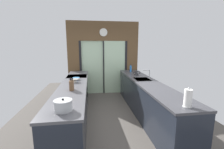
{
  "coord_description": "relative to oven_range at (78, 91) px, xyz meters",
  "views": [
    {
      "loc": [
        -0.51,
        -3.35,
        1.8
      ],
      "look_at": [
        0.1,
        0.86,
        1.01
      ],
      "focal_mm": 24.4,
      "sensor_mm": 36.0,
      "label": 1
    }
  ],
  "objects": [
    {
      "name": "knife_block",
      "position": [
        0.02,
        -1.52,
        0.57
      ],
      "size": [
        0.08,
        0.14,
        0.26
      ],
      "color": "brown",
      "rests_on": "left_counter_run"
    },
    {
      "name": "mixing_bowl_far",
      "position": [
        0.02,
        -0.55,
        0.5
      ],
      "size": [
        0.2,
        0.2,
        0.06
      ],
      "color": "teal",
      "rests_on": "left_counter_run"
    },
    {
      "name": "sink_faucet",
      "position": [
        1.96,
        -0.7,
        0.64
      ],
      "size": [
        0.19,
        0.02,
        0.26
      ],
      "color": "#B7BABC",
      "rests_on": "right_counter_run"
    },
    {
      "name": "mixing_bowl_near",
      "position": [
        0.02,
        -0.83,
        0.51
      ],
      "size": [
        0.2,
        0.2,
        0.09
      ],
      "color": "gray",
      "rests_on": "left_counter_run"
    },
    {
      "name": "oven_range",
      "position": [
        0.0,
        0.0,
        0.0
      ],
      "size": [
        0.6,
        0.6,
        0.92
      ],
      "color": "black",
      "rests_on": "ground_plane"
    },
    {
      "name": "right_counter_run",
      "position": [
        1.82,
        -0.95,
        0.01
      ],
      "size": [
        0.62,
        3.8,
        0.92
      ],
      "color": "#1E232D",
      "rests_on": "ground_plane"
    },
    {
      "name": "soap_bottle",
      "position": [
        1.8,
        0.51,
        0.58
      ],
      "size": [
        0.07,
        0.07,
        0.26
      ],
      "color": "#286BB7",
      "rests_on": "right_counter_run"
    },
    {
      "name": "left_counter_run",
      "position": [
        -0.0,
        -1.12,
        0.01
      ],
      "size": [
        0.62,
        3.8,
        0.92
      ],
      "color": "#1E232D",
      "rests_on": "ground_plane"
    },
    {
      "name": "kettle",
      "position": [
        1.8,
        -0.14,
        0.54
      ],
      "size": [
        0.23,
        0.15,
        0.18
      ],
      "color": "black",
      "rests_on": "right_counter_run"
    },
    {
      "name": "stock_pot",
      "position": [
        0.02,
        -2.54,
        0.54
      ],
      "size": [
        0.25,
        0.25,
        0.18
      ],
      "color": "#B7BABC",
      "rests_on": "left_counter_run"
    },
    {
      "name": "ground_plane",
      "position": [
        0.91,
        -0.65,
        -0.47
      ],
      "size": [
        5.04,
        7.6,
        0.02
      ],
      "primitive_type": "cube",
      "color": "#4C4742"
    },
    {
      "name": "back_wall_unit",
      "position": [
        0.91,
        1.15,
        1.07
      ],
      "size": [
        2.64,
        0.12,
        2.7
      ],
      "color": "brown",
      "rests_on": "ground_plane"
    },
    {
      "name": "paper_towel_roll",
      "position": [
        1.8,
        -2.66,
        0.6
      ],
      "size": [
        0.13,
        0.13,
        0.3
      ],
      "color": "#B7BABC",
      "rests_on": "right_counter_run"
    }
  ]
}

